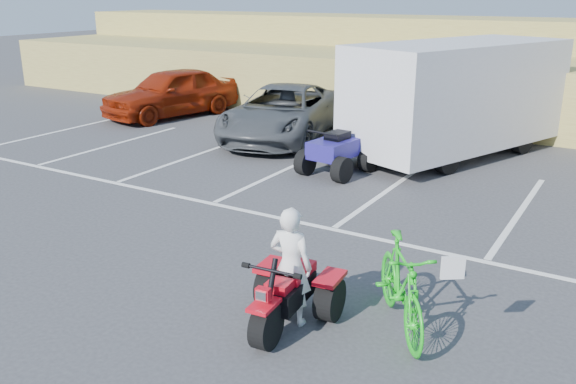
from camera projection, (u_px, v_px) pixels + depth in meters
The scene contains 11 objects.
ground at pixel (258, 282), 8.92m from camera, with size 100.00×100.00×0.00m, color #39393B.
parking_stripes at pixel (411, 210), 11.81m from camera, with size 28.00×5.16×0.01m.
grass_embankment at pixel (504, 71), 21.09m from camera, with size 40.00×8.50×3.10m.
red_trike_atv at pixel (286, 326), 7.72m from camera, with size 1.13×1.51×0.98m, color red, non-canonical shape.
rider at pixel (291, 266), 7.61m from camera, with size 0.57×0.37×1.55m, color white.
green_dirt_bike at pixel (401, 286), 7.51m from camera, with size 0.55×1.96×1.18m, color #14BF19.
grey_pickup at pixel (282, 112), 17.43m from camera, with size 2.49×5.40×1.50m, color #43464A.
red_car at pixel (171, 92), 20.56m from camera, with size 1.92×4.78×1.63m, color maroon.
cargo_trailer at pixel (457, 95), 15.40m from camera, with size 4.52×6.61×2.87m.
quad_atv_blue at pixel (337, 173), 14.27m from camera, with size 1.26×1.68×1.10m, color navy, non-canonical shape.
quad_atv_green at pixel (396, 159), 15.48m from camera, with size 1.13×1.52×0.99m, color #13541A, non-canonical shape.
Camera 1 is at (4.52, -6.69, 4.04)m, focal length 38.00 mm.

